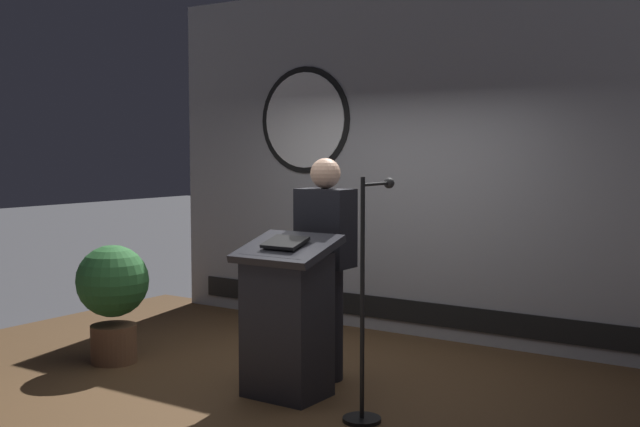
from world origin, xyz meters
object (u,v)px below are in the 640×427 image
microphone_stand (366,336)px  speaker_person (325,268)px  potted_plant (113,292)px  podium (287,319)px

microphone_stand → speaker_person: bearing=139.8°
potted_plant → speaker_person: bearing=18.7°
microphone_stand → potted_plant: microphone_stand is taller
speaker_person → microphone_stand: (0.69, -0.59, -0.30)m
microphone_stand → podium: bearing=171.2°
podium → potted_plant: size_ratio=1.19×
podium → microphone_stand: size_ratio=0.73×
potted_plant → microphone_stand: bearing=-0.8°
podium → potted_plant: 1.65m
microphone_stand → potted_plant: 2.33m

